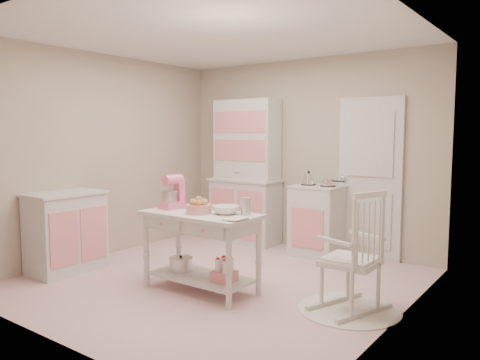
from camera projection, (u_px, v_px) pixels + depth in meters
name	position (u px, v px, depth m)	size (l,w,h in m)	color
room_shell	(218.00, 128.00, 4.90)	(3.84, 3.84, 2.62)	#D48491
door	(370.00, 179.00, 5.90)	(0.82, 0.05, 2.04)	silver
hutch	(245.00, 171.00, 6.78)	(1.06, 0.50, 2.08)	silver
stove	(318.00, 220.00, 6.09)	(0.62, 0.57, 0.92)	silver
base_cabinet	(66.00, 232.00, 5.36)	(0.54, 0.84, 0.92)	silver
lace_rug	(349.00, 309.00, 4.21)	(0.92, 0.92, 0.01)	white
rocking_chair	(350.00, 250.00, 4.16)	(0.48, 0.72, 1.10)	silver
work_table	(201.00, 252.00, 4.71)	(1.20, 0.60, 0.80)	silver
stand_mixer	(172.00, 192.00, 4.91)	(0.20, 0.28, 0.34)	pink
cookie_tray	(201.00, 208.00, 4.90)	(0.34, 0.24, 0.02)	silver
bread_basket	(199.00, 209.00, 4.61)	(0.25, 0.25, 0.09)	pink
mixing_bowl	(226.00, 210.00, 4.57)	(0.26, 0.26, 0.08)	white
metal_pitcher	(246.00, 206.00, 4.53)	(0.10, 0.10, 0.17)	silver
recipe_book	(229.00, 218.00, 4.30)	(0.16, 0.21, 0.02)	white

